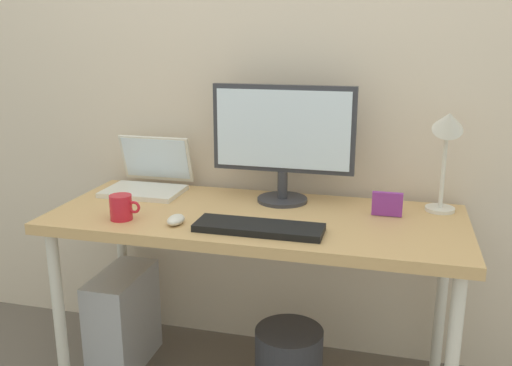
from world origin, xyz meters
The scene contains 11 objects.
back_wall centered at (0.00, 0.37, 1.30)m, with size 4.40×0.04×2.60m, color beige.
desk centered at (0.00, 0.00, 0.67)m, with size 1.53×0.63×0.73m.
monitor centered at (0.06, 0.18, 1.00)m, with size 0.56×0.20×0.46m.
laptop centered at (-0.53, 0.20, 0.79)m, with size 0.32×0.29×0.22m.
desk_lamp centered at (0.67, 0.18, 1.02)m, with size 0.11×0.16×0.41m.
keyboard centered at (0.06, -0.17, 0.75)m, with size 0.44×0.14×0.02m, color black.
mouse centered at (-0.24, -0.18, 0.75)m, with size 0.06×0.09×0.03m, color silver.
coffee_mug centered at (-0.45, -0.18, 0.78)m, with size 0.12×0.08×0.09m.
photo_frame centered at (0.47, 0.09, 0.78)m, with size 0.11×0.02×0.09m, color purple.
computer_tower centered at (-0.59, 0.01, 0.21)m, with size 0.18×0.36×0.42m, color #B2B2B7.
wastebasket centered at (0.14, -0.06, 0.15)m, with size 0.26×0.26×0.30m, color #333338.
Camera 1 is at (0.49, -1.90, 1.39)m, focal length 38.92 mm.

